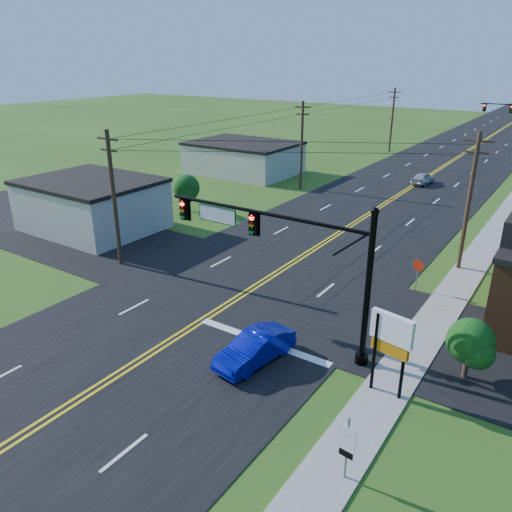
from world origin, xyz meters
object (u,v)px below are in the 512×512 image
Objects in this scene: route_sign at (347,445)px; stop_sign at (418,269)px; signal_mast_main at (280,248)px; blue_car at (255,349)px.

stop_sign is at bearing 105.68° from route_sign.
route_sign is at bearing -67.02° from stop_sign.
blue_car is at bearing -82.84° from signal_mast_main.
route_sign is 1.24× the size of stop_sign.
signal_mast_main reaches higher than route_sign.
stop_sign is (4.16, 8.98, -3.28)m from signal_mast_main.
signal_mast_main is 4.84m from blue_car.
route_sign reaches higher than stop_sign.
signal_mast_main is at bearing 105.98° from blue_car.
route_sign reaches higher than blue_car.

